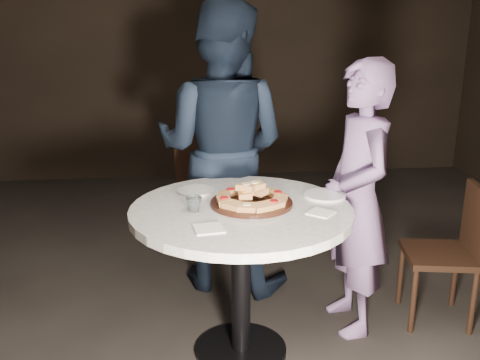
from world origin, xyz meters
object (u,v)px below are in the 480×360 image
object	(u,v)px
water_glass	(194,204)
diner_navy	(221,149)
table	(241,236)
focaccia_pile	(251,196)
diner_teal	(357,200)
serving_board	(251,203)
chair_far	(211,181)
chair_right	(455,245)

from	to	relation	value
water_glass	diner_navy	distance (m)	0.93
table	focaccia_pile	world-z (taller)	focaccia_pile
table	diner_navy	xyz separation A→B (m)	(-0.03, 0.87, 0.26)
diner_teal	water_glass	bearing A→B (deg)	-78.48
table	serving_board	xyz separation A→B (m)	(0.06, 0.03, 0.17)
serving_board	diner_teal	world-z (taller)	diner_teal
water_glass	chair_far	bearing A→B (deg)	83.30
table	diner_navy	world-z (taller)	diner_navy
serving_board	water_glass	distance (m)	0.31
water_glass	diner_navy	bearing A→B (deg)	76.86
diner_teal	table	bearing A→B (deg)	-75.79
diner_navy	chair_right	bearing A→B (deg)	175.96
chair_far	chair_right	world-z (taller)	chair_far
focaccia_pile	chair_right	world-z (taller)	focaccia_pile
focaccia_pile	diner_navy	world-z (taller)	diner_navy
chair_far	chair_right	distance (m)	1.83
chair_right	diner_navy	distance (m)	1.56
table	chair_right	bearing A→B (deg)	9.06
focaccia_pile	diner_teal	distance (m)	0.67
focaccia_pile	chair_far	bearing A→B (deg)	95.22
water_glass	diner_navy	size ratio (longest dim) A/B	0.04
diner_navy	diner_teal	bearing A→B (deg)	160.39
chair_far	serving_board	bearing A→B (deg)	118.84
table	focaccia_pile	distance (m)	0.22
serving_board	chair_far	size ratio (longest dim) A/B	0.43
chair_far	diner_navy	bearing A→B (deg)	117.94
chair_right	diner_teal	size ratio (longest dim) A/B	0.53
table	serving_board	distance (m)	0.18
focaccia_pile	water_glass	world-z (taller)	focaccia_pile
water_glass	serving_board	bearing A→B (deg)	12.12
table	water_glass	bearing A→B (deg)	-172.77
focaccia_pile	water_glass	distance (m)	0.30
table	diner_teal	distance (m)	0.73
focaccia_pile	water_glass	xyz separation A→B (m)	(-0.30, -0.07, -0.01)
table	chair_far	bearing A→B (deg)	92.83
serving_board	table	bearing A→B (deg)	-149.92
water_glass	chair_far	size ratio (longest dim) A/B	0.08
table	focaccia_pile	xyz separation A→B (m)	(0.06, 0.04, 0.21)
diner_navy	water_glass	bearing A→B (deg)	99.37
water_glass	diner_teal	xyz separation A→B (m)	(0.93, 0.25, -0.10)
chair_right	diner_navy	bearing A→B (deg)	-105.97
serving_board	chair_right	bearing A→B (deg)	7.97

